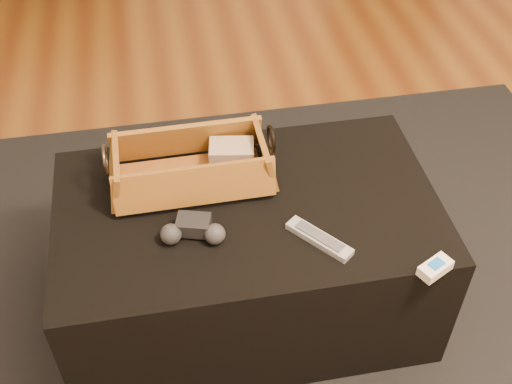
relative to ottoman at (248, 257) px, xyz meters
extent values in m
cube|color=brown|center=(0.10, -0.11, -0.23)|extent=(5.00, 5.50, 0.01)
cube|color=black|center=(0.00, -0.05, -0.22)|extent=(2.60, 2.00, 0.01)
cube|color=black|center=(0.00, 0.00, 0.00)|extent=(1.00, 0.60, 0.42)
cube|color=black|center=(-0.15, 0.10, 0.24)|extent=(0.23, 0.08, 0.02)
cube|color=tan|center=(-0.02, 0.15, 0.26)|extent=(0.13, 0.10, 0.07)
cube|color=#B16B27|center=(-0.13, 0.11, 0.22)|extent=(0.38, 0.18, 0.02)
cube|color=#B17928|center=(-0.13, 0.21, 0.28)|extent=(0.41, 0.04, 0.11)
cube|color=#936121|center=(-0.13, 0.02, 0.28)|extent=(0.41, 0.04, 0.11)
cube|color=olive|center=(0.07, 0.12, 0.28)|extent=(0.04, 0.21, 0.11)
cube|color=#916220|center=(-0.33, 0.11, 0.28)|extent=(0.04, 0.21, 0.11)
torus|color=black|center=(0.09, 0.12, 0.32)|extent=(0.01, 0.08, 0.08)
torus|color=#332A22|center=(-0.34, 0.11, 0.32)|extent=(0.01, 0.08, 0.08)
cube|color=black|center=(-0.15, -0.07, 0.24)|extent=(0.10, 0.08, 0.04)
sphere|color=#262628|center=(-0.20, -0.09, 0.24)|extent=(0.06, 0.06, 0.05)
sphere|color=#2B2B2D|center=(-0.10, -0.11, 0.24)|extent=(0.06, 0.06, 0.05)
cube|color=#A0A2A7|center=(0.15, -0.16, 0.22)|extent=(0.15, 0.16, 0.02)
cube|color=#424246|center=(0.15, -0.16, 0.23)|extent=(0.11, 0.12, 0.00)
cube|color=white|center=(0.39, -0.30, 0.22)|extent=(0.09, 0.07, 0.03)
cube|color=blue|center=(0.39, -0.30, 0.24)|extent=(0.04, 0.04, 0.01)
camera|label=1|loc=(-0.19, -1.16, 1.38)|focal=45.00mm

